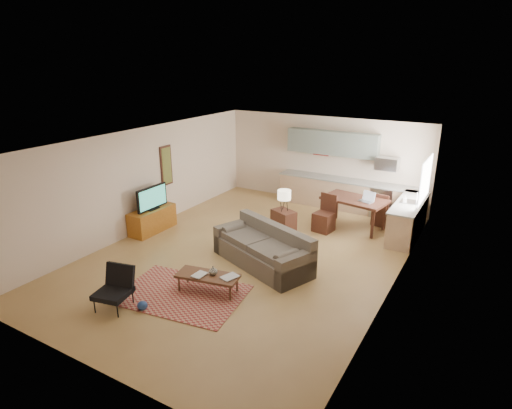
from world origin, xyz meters
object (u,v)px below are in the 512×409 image
Objects in this scene: armchair at (113,290)px; coffee_table at (208,283)px; dining_table at (354,213)px; sofa at (262,247)px; console_table at (284,223)px; tv_credenza at (152,220)px.

coffee_table is at bearing 37.09° from armchair.
dining_table is at bearing 62.09° from coffee_table.
sofa is 3.32m from dining_table.
sofa is at bearing -55.32° from console_table.
tv_credenza is 1.91× the size of console_table.
dining_table reaches higher than armchair.
tv_credenza is at bearing 138.84° from coffee_table.
dining_table is (1.37, 1.47, 0.07)m from console_table.
sofa is 2.03× the size of coffee_table.
tv_credenza is at bearing 109.80° from armchair.
sofa reaches higher than coffee_table.
coffee_table is 3.61m from tv_credenza.
armchair is at bearing -141.70° from coffee_table.
coffee_table is 1.78m from armchair.
sofa is 3.25m from armchair.
sofa reaches higher than armchair.
sofa is 3.49m from tv_credenza.
tv_credenza is (-3.48, 0.26, -0.13)m from sofa.
sofa is 1.54× the size of dining_table.
sofa is 1.71m from console_table.
sofa is 1.60m from coffee_table.
coffee_table is (-0.35, -1.54, -0.25)m from sofa.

